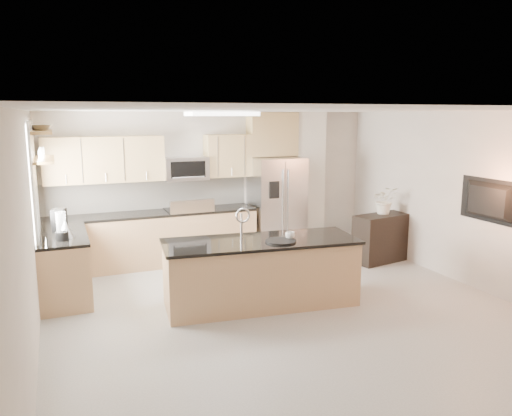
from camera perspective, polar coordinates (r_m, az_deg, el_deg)
name	(u,v)px	position (r m, az deg, el deg)	size (l,w,h in m)	color
floor	(293,317)	(6.56, 4.23, -12.29)	(6.50, 6.50, 0.00)	#AFABA6
ceiling	(296,110)	(6.04, 4.57, 11.08)	(6.00, 6.50, 0.02)	silver
wall_back	(215,184)	(9.15, -4.67, 2.75)	(6.00, 0.02, 2.60)	beige
wall_left	(28,240)	(5.56, -24.60, -3.34)	(0.02, 6.50, 2.60)	beige
wall_right	(479,202)	(7.95, 24.17, 0.65)	(0.02, 6.50, 2.60)	beige
back_counter	(153,238)	(8.72, -11.67, -3.38)	(3.55, 0.66, 1.44)	tan
left_counter	(64,266)	(7.55, -21.08, -6.16)	(0.66, 1.50, 0.92)	tan
range	(189,235)	(8.83, -7.67, -3.06)	(0.76, 0.64, 1.14)	black
upper_cabinets	(144,158)	(8.63, -12.71, 5.56)	(3.50, 0.33, 0.75)	tan
microwave	(186,168)	(8.75, -8.06, 4.50)	(0.76, 0.40, 0.40)	silver
refrigerator	(276,206)	(9.24, 2.35, 0.28)	(0.92, 0.78, 1.78)	silver
partition_column	(308,180)	(9.71, 5.92, 3.18)	(0.60, 0.30, 2.60)	silver
window	(34,183)	(7.32, -24.06, 2.65)	(0.04, 1.15, 1.65)	white
shelf_lower	(42,159)	(7.38, -23.23, 5.12)	(0.30, 1.20, 0.04)	olive
shelf_upper	(40,132)	(7.36, -23.44, 7.98)	(0.30, 1.20, 0.04)	olive
ceiling_fixture	(222,114)	(7.37, -3.94, 10.69)	(1.00, 0.50, 0.06)	white
island	(261,272)	(6.80, 0.54, -7.33)	(2.69, 1.22, 1.33)	tan
credenza	(382,238)	(9.04, 14.20, -3.33)	(1.05, 0.44, 0.84)	black
cup	(290,235)	(6.72, 3.91, -3.15)	(0.13, 0.13, 0.10)	white
platter	(281,241)	(6.58, 2.84, -3.80)	(0.40, 0.40, 0.02)	black
blender	(61,228)	(7.02, -21.35, -2.14)	(0.17, 0.17, 0.38)	black
kettle	(65,229)	(7.17, -20.95, -2.22)	(0.22, 0.22, 0.27)	silver
coffee_maker	(59,221)	(7.61, -21.57, -1.34)	(0.23, 0.25, 0.32)	black
bowl	(40,126)	(7.68, -23.43, 8.57)	(0.41, 0.41, 0.10)	silver
flower_vase	(385,193)	(8.97, 14.53, 1.65)	(0.66, 0.57, 0.73)	white
television	(486,201)	(7.74, 24.79, 0.73)	(1.08, 0.14, 0.62)	black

